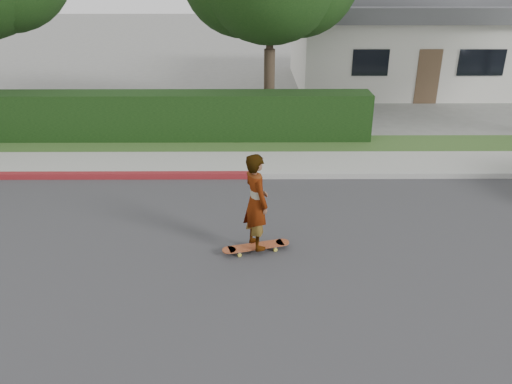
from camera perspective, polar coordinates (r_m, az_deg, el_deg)
ground at (r=9.04m, az=-6.45°, el=-8.27°), size 120.00×120.00×0.00m
road at (r=9.03m, az=-6.45°, el=-8.25°), size 60.00×8.00×0.01m
curb_far at (r=12.66m, az=-4.66°, el=1.90°), size 60.00×0.20×0.15m
curb_red_section at (r=13.96m, az=-25.60°, el=1.68°), size 12.00×0.21×0.15m
sidewalk_far at (r=13.50m, az=-4.40°, el=3.26°), size 60.00×1.60×0.12m
planting_strip at (r=15.01m, az=-4.00°, el=5.36°), size 60.00×1.60×0.10m
hedge at (r=15.85m, az=-14.95°, el=8.26°), size 15.00×1.00×1.50m
house at (r=24.78m, az=16.89°, el=16.59°), size 10.60×8.60×4.30m
skateboard at (r=9.31m, az=0.02°, el=-6.25°), size 1.31×0.59×0.12m
skateboarder at (r=8.89m, az=0.02°, el=-1.11°), size 0.66×0.78×1.80m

